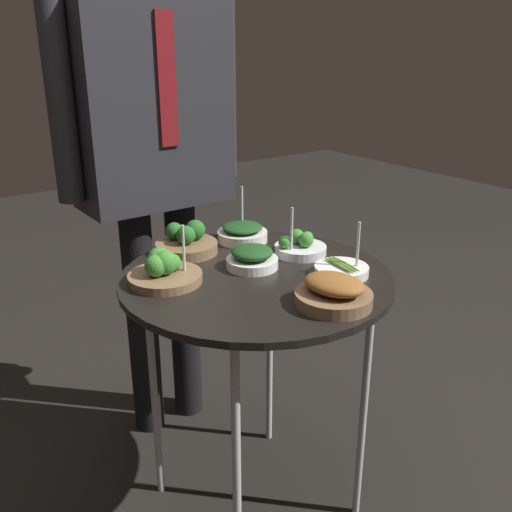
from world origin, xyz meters
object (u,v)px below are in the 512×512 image
object	(u,v)px
bowl_asparagus_far_rim	(342,270)
bowl_broccoli_mid_left	(164,270)
bowl_spinach_back_right	(252,258)
bowl_spinach_front_right	(242,233)
bowl_broccoli_front_center	(300,246)
serving_cart	(256,294)
waiter_figure	(152,130)
bowl_roast_center	(334,293)
bowl_broccoli_mid_right	(187,242)

from	to	relation	value
bowl_asparagus_far_rim	bowl_broccoli_mid_left	distance (m)	0.43
bowl_spinach_back_right	bowl_spinach_front_right	size ratio (longest dim) A/B	0.88
bowl_broccoli_front_center	serving_cart	bearing A→B (deg)	-165.52
bowl_broccoli_mid_left	waiter_figure	bearing A→B (deg)	64.81
serving_cart	bowl_asparagus_far_rim	xyz separation A→B (m)	(0.17, -0.12, 0.07)
serving_cart	waiter_figure	size ratio (longest dim) A/B	0.45
bowl_roast_center	bowl_spinach_front_right	bearing A→B (deg)	80.12
bowl_broccoli_mid_left	waiter_figure	world-z (taller)	waiter_figure
bowl_spinach_front_right	bowl_broccoli_mid_right	distance (m)	0.18
bowl_spinach_front_right	bowl_broccoli_mid_left	size ratio (longest dim) A/B	0.85
serving_cart	waiter_figure	distance (m)	0.61
bowl_spinach_back_right	waiter_figure	size ratio (longest dim) A/B	0.08
bowl_broccoli_front_center	bowl_broccoli_mid_right	world-z (taller)	bowl_broccoli_front_center
bowl_spinach_front_right	serving_cart	bearing A→B (deg)	-117.54
bowl_broccoli_mid_left	waiter_figure	size ratio (longest dim) A/B	0.11
bowl_spinach_back_right	bowl_roast_center	size ratio (longest dim) A/B	0.77
bowl_asparagus_far_rim	waiter_figure	bearing A→B (deg)	106.14
waiter_figure	bowl_broccoli_front_center	bearing A→B (deg)	-67.12
bowl_broccoli_front_center	bowl_spinach_back_right	bearing A→B (deg)	-179.60
serving_cart	bowl_spinach_back_right	bearing A→B (deg)	64.87
bowl_broccoli_mid_right	bowl_spinach_front_right	bearing A→B (deg)	-4.55
serving_cart	bowl_broccoli_mid_right	world-z (taller)	bowl_broccoli_mid_right
bowl_roast_center	bowl_broccoli_front_center	bearing A→B (deg)	63.00
bowl_spinach_back_right	bowl_asparagus_far_rim	world-z (taller)	bowl_asparagus_far_rim
serving_cart	bowl_roast_center	bearing A→B (deg)	-80.85
serving_cart	bowl_spinach_front_right	bearing A→B (deg)	62.46
bowl_broccoli_mid_left	bowl_spinach_back_right	bearing A→B (deg)	-12.69
bowl_broccoli_mid_left	waiter_figure	distance (m)	0.52
bowl_spinach_front_right	bowl_broccoli_mid_left	bearing A→B (deg)	-157.83
bowl_roast_center	bowl_broccoli_mid_right	distance (m)	0.49
bowl_spinach_front_right	bowl_asparagus_far_rim	size ratio (longest dim) A/B	1.11
bowl_roast_center	bowl_spinach_front_right	world-z (taller)	bowl_spinach_front_right
bowl_broccoli_front_center	bowl_broccoli_mid_left	world-z (taller)	bowl_broccoli_front_center
bowl_broccoli_mid_right	bowl_asparagus_far_rim	xyz separation A→B (m)	(0.23, -0.37, -0.01)
bowl_broccoli_front_center	waiter_figure	bearing A→B (deg)	112.88
serving_cart	bowl_broccoli_mid_left	world-z (taller)	bowl_broccoli_mid_left
waiter_figure	bowl_spinach_front_right	bearing A→B (deg)	-64.91
bowl_broccoli_front_center	bowl_roast_center	size ratio (longest dim) A/B	0.82
bowl_broccoli_mid_right	waiter_figure	world-z (taller)	waiter_figure
bowl_spinach_back_right	bowl_broccoli_mid_left	world-z (taller)	bowl_broccoli_mid_left
bowl_broccoli_front_center	bowl_broccoli_mid_right	xyz separation A→B (m)	(-0.24, 0.19, 0.01)
bowl_spinach_back_right	bowl_broccoli_front_center	world-z (taller)	bowl_broccoli_front_center
bowl_roast_center	waiter_figure	size ratio (longest dim) A/B	0.11
bowl_spinach_back_right	bowl_broccoli_mid_right	xyz separation A→B (m)	(-0.08, 0.20, 0.00)
bowl_spinach_front_right	waiter_figure	bearing A→B (deg)	115.09
bowl_spinach_front_right	bowl_broccoli_mid_right	xyz separation A→B (m)	(-0.18, 0.01, 0.00)
bowl_asparagus_far_rim	bowl_spinach_back_right	bearing A→B (deg)	131.19
serving_cart	bowl_broccoli_front_center	distance (m)	0.20
bowl_spinach_front_right	bowl_asparagus_far_rim	bearing A→B (deg)	-81.54
bowl_broccoli_mid_right	bowl_broccoli_mid_left	bearing A→B (deg)	-135.12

